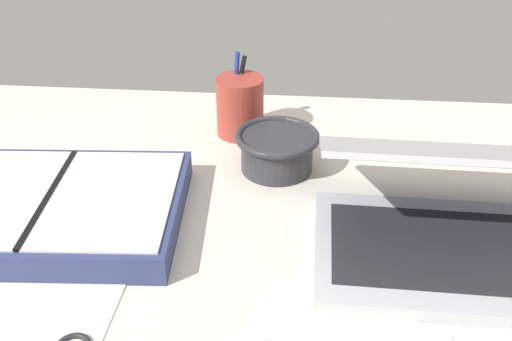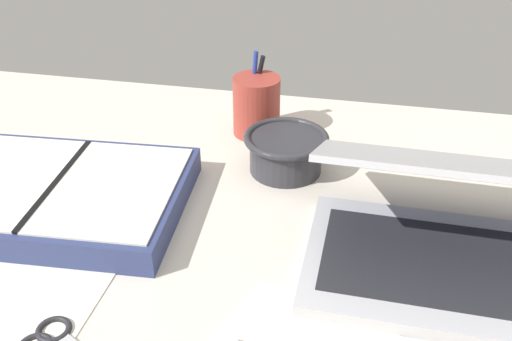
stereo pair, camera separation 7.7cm
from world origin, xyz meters
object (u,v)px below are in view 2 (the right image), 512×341
at_px(planner, 59,194).
at_px(laptop, 453,233).
at_px(pen_cup, 256,106).
at_px(bowl, 286,151).

bearing_deg(planner, laptop, -5.34).
bearing_deg(laptop, planner, 179.48).
distance_m(laptop, pen_cup, 0.42).
bearing_deg(bowl, planner, -151.02).
bearing_deg(planner, bowl, 25.25).
distance_m(bowl, pen_cup, 0.14).
bearing_deg(laptop, bowl, 143.42).
xyz_separation_m(bowl, planner, (-0.30, -0.17, -0.01)).
height_order(laptop, pen_cup, laptop).
height_order(laptop, bowl, laptop).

